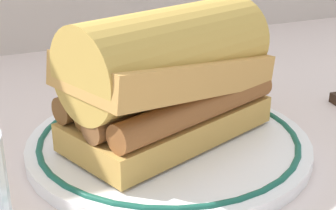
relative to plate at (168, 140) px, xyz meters
The scene contains 3 objects.
ground_plane 0.01m from the plate, 98.21° to the right, with size 1.50×1.50×0.00m, color beige.
plate is the anchor object (origin of this frame).
sausage_sandwich 0.07m from the plate, 21.80° to the right, with size 0.22×0.16×0.12m.
Camera 1 is at (-0.18, -0.39, 0.22)m, focal length 52.05 mm.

